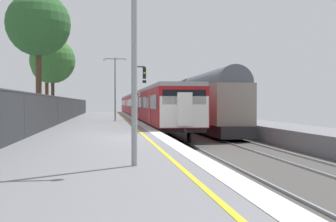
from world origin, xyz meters
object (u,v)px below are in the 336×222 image
Objects in this scene: background_tree_left at (51,62)px; background_tree_right at (37,26)px; signal_gantry at (138,86)px; platform_lamp_mid at (115,83)px; commuter_train_at_platform at (141,105)px; freight_train_adjacent_track at (179,101)px; speed_limit_sign at (137,102)px; background_tree_centre at (48,56)px; platform_lamp_near at (134,28)px.

background_tree_right reaches higher than background_tree_left.
platform_lamp_mid is (-2.01, -1.55, 0.17)m from signal_gantry.
commuter_train_at_platform is at bearing 66.24° from background_tree_right.
commuter_train_at_platform is at bearing 54.88° from background_tree_left.
freight_train_adjacent_track is (4.00, -4.87, 0.43)m from commuter_train_at_platform.
background_tree_centre is (-8.26, 10.93, 4.74)m from speed_limit_sign.
background_tree_right is (-5.61, 21.15, 3.78)m from platform_lamp_near.
speed_limit_sign is at bearing -39.45° from background_tree_left.
platform_lamp_near is (-1.63, -22.84, 1.66)m from speed_limit_sign.
commuter_train_at_platform is 8.11× the size of background_tree_left.
freight_train_adjacent_track is 17.45× the size of speed_limit_sign.
commuter_train_at_platform is 23.28m from background_tree_right.
background_tree_centre is at bearing 127.09° from speed_limit_sign.
commuter_train_at_platform is at bearing 38.47° from background_tree_centre.
background_tree_right is (-9.09, -20.64, 5.78)m from commuter_train_at_platform.
background_tree_centre is at bearing 94.62° from background_tree_right.
platform_lamp_near is at bearing -90.00° from platform_lamp_mid.
signal_gantry reaches higher than speed_limit_sign.
background_tree_left is (-13.13, -8.10, 3.48)m from freight_train_adjacent_track.
commuter_train_at_platform reaches higher than speed_limit_sign.
platform_lamp_mid is (-1.63, 2.19, 1.54)m from speed_limit_sign.
background_tree_right reaches higher than background_tree_centre.
background_tree_right is at bearing 104.85° from platform_lamp_near.
signal_gantry is 10.20m from background_tree_right.
speed_limit_sign is (-1.85, -18.96, 0.34)m from commuter_train_at_platform.
background_tree_left is at bearing 163.62° from signal_gantry.
signal_gantry is 0.90× the size of platform_lamp_mid.
background_tree_left reaches higher than freight_train_adjacent_track.
platform_lamp_near is at bearing -94.76° from commuter_train_at_platform.
signal_gantry reaches higher than commuter_train_at_platform.
background_tree_left is 5.17m from background_tree_centre.
background_tree_left reaches higher than platform_lamp_near.
freight_train_adjacent_track is 4.59× the size of background_tree_right.
background_tree_left is at bearing 101.08° from platform_lamp_near.
background_tree_centre is 0.86× the size of background_tree_right.
background_tree_right is at bearing -145.38° from platform_lamp_mid.
speed_limit_sign is at bearing -53.28° from platform_lamp_mid.
freight_train_adjacent_track is at bearing 67.45° from speed_limit_sign.
platform_lamp_near is 1.04× the size of platform_lamp_mid.
background_tree_right is at bearing -85.38° from background_tree_centre.
commuter_train_at_platform is 10.84× the size of platform_lamp_near.
freight_train_adjacent_track is 9.19× the size of signal_gantry.
speed_limit_sign is 14.49m from background_tree_centre.
platform_lamp_mid is 0.72× the size of background_tree_left.
commuter_train_at_platform is 6.28× the size of background_tree_right.
freight_train_adjacent_track is 14.13m from platform_lamp_mid.
commuter_train_at_platform is at bearing 78.29° from platform_lamp_mid.
platform_lamp_mid is (-7.48, -11.90, 1.45)m from freight_train_adjacent_track.
platform_lamp_mid is at bearing -122.16° from freight_train_adjacent_track.
freight_train_adjacent_track is 11.78m from signal_gantry.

